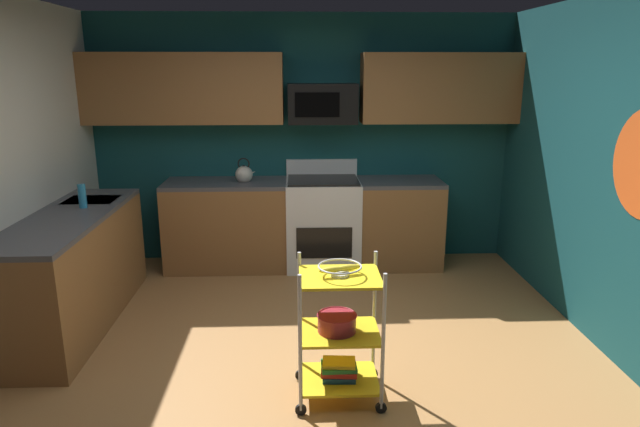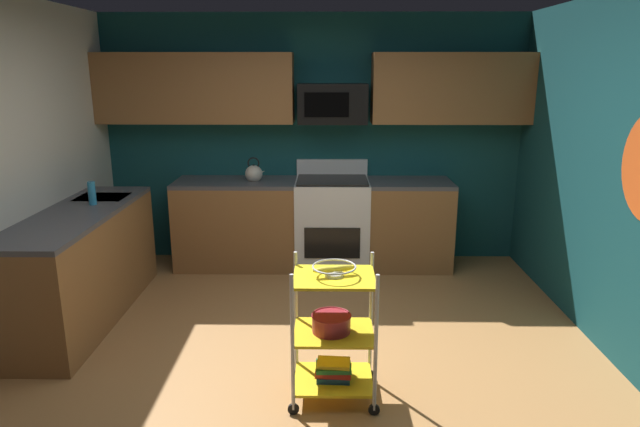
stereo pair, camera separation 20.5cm
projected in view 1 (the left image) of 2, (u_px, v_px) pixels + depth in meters
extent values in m
cube|color=#A87542|center=(308.00, 369.00, 3.96)|extent=(4.40, 4.80, 0.04)
cube|color=#14474C|center=(303.00, 140.00, 5.97)|extent=(4.52, 0.06, 2.60)
cube|color=brown|center=(304.00, 226.00, 5.87)|extent=(2.87, 0.60, 0.88)
cube|color=#4C4C51|center=(304.00, 183.00, 5.75)|extent=(2.87, 0.60, 0.04)
cube|color=brown|center=(74.00, 272.00, 4.54)|extent=(0.60, 1.99, 0.88)
cube|color=#4C4C51|center=(67.00, 218.00, 4.43)|extent=(0.60, 1.99, 0.04)
cube|color=#B7BABC|center=(92.00, 208.00, 4.97)|extent=(0.44, 0.36, 0.16)
cube|color=white|center=(323.00, 224.00, 5.87)|extent=(0.76, 0.64, 0.92)
cube|color=black|center=(324.00, 243.00, 5.59)|extent=(0.56, 0.01, 0.32)
cube|color=white|center=(322.00, 167.00, 6.01)|extent=(0.76, 0.06, 0.18)
cube|color=black|center=(323.00, 180.00, 5.75)|extent=(0.72, 0.60, 0.02)
cube|color=brown|center=(183.00, 89.00, 5.59)|extent=(2.00, 0.33, 0.70)
cube|color=brown|center=(440.00, 88.00, 5.69)|extent=(1.60, 0.33, 0.70)
cube|color=black|center=(322.00, 104.00, 5.66)|extent=(0.70, 0.38, 0.40)
cube|color=black|center=(317.00, 105.00, 5.47)|extent=(0.44, 0.01, 0.24)
cylinder|color=silver|center=(300.00, 345.00, 3.29)|extent=(0.02, 0.02, 0.88)
cylinder|color=black|center=(301.00, 410.00, 3.40)|extent=(0.07, 0.02, 0.07)
cylinder|color=silver|center=(383.00, 343.00, 3.31)|extent=(0.02, 0.02, 0.88)
cylinder|color=black|center=(381.00, 408.00, 3.42)|extent=(0.07, 0.02, 0.07)
cylinder|color=silver|center=(300.00, 316.00, 3.67)|extent=(0.02, 0.02, 0.88)
cylinder|color=black|center=(300.00, 375.00, 3.78)|extent=(0.07, 0.02, 0.07)
cylinder|color=silver|center=(374.00, 314.00, 3.69)|extent=(0.02, 0.02, 0.88)
cylinder|color=black|center=(373.00, 373.00, 3.80)|extent=(0.07, 0.02, 0.07)
cube|color=yellow|center=(339.00, 379.00, 3.58)|extent=(0.50, 0.40, 0.02)
cube|color=yellow|center=(339.00, 332.00, 3.50)|extent=(0.50, 0.40, 0.02)
cube|color=yellow|center=(340.00, 277.00, 3.40)|extent=(0.50, 0.40, 0.02)
torus|color=silver|center=(340.00, 266.00, 3.38)|extent=(0.27, 0.27, 0.01)
cylinder|color=silver|center=(340.00, 274.00, 3.40)|extent=(0.12, 0.12, 0.02)
ellipsoid|color=yellow|center=(347.00, 268.00, 3.40)|extent=(0.17, 0.09, 0.04)
ellipsoid|color=yellow|center=(332.00, 270.00, 3.37)|extent=(0.17, 0.09, 0.04)
cylinder|color=maroon|center=(337.00, 323.00, 3.48)|extent=(0.24, 0.24, 0.11)
torus|color=maroon|center=(337.00, 315.00, 3.47)|extent=(0.25, 0.25, 0.01)
cube|color=#1E4C8C|center=(339.00, 375.00, 3.57)|extent=(0.22, 0.17, 0.04)
cube|color=#B22626|center=(339.00, 370.00, 3.56)|extent=(0.24, 0.17, 0.03)
cube|color=#26723F|center=(339.00, 366.00, 3.56)|extent=(0.23, 0.16, 0.03)
cube|color=gold|center=(339.00, 363.00, 3.55)|extent=(0.22, 0.15, 0.02)
sphere|color=beige|center=(244.00, 175.00, 5.70)|extent=(0.18, 0.18, 0.18)
sphere|color=black|center=(244.00, 166.00, 5.68)|extent=(0.03, 0.03, 0.03)
cone|color=beige|center=(252.00, 173.00, 5.70)|extent=(0.09, 0.04, 0.06)
torus|color=black|center=(244.00, 164.00, 5.68)|extent=(0.12, 0.01, 0.12)
cylinder|color=#2D8CBF|center=(82.00, 196.00, 4.64)|extent=(0.06, 0.06, 0.20)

